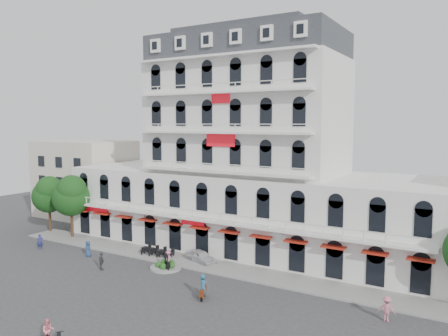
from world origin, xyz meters
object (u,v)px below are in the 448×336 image
Objects in this scene: parked_car at (201,256)px; rider_southwest at (48,334)px; rider_east at (203,286)px; rider_center at (168,260)px.

rider_southwest is at bearing -158.92° from parked_car.
rider_southwest is at bearing 139.24° from rider_east.
rider_east is at bearing 20.93° from rider_center.
rider_southwest is 16.65m from rider_center.
rider_center is at bearing 48.25° from rider_southwest.
rider_center is (-1.52, -3.59, 0.37)m from parked_car.
rider_center is at bearing 174.45° from parked_car.
rider_southwest is at bearing -27.45° from rider_center.
parked_car is 1.79× the size of rider_east.
rider_center is at bearing 36.84° from rider_east.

